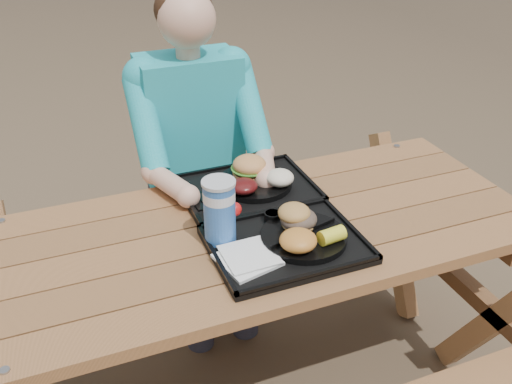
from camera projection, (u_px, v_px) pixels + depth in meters
name	position (u px, v px, depth m)	size (l,w,h in m)	color
picnic_table	(256.00, 316.00, 1.99)	(1.80, 1.49, 0.75)	#999999
tray_near	(286.00, 245.00, 1.70)	(0.45, 0.35, 0.02)	black
tray_far	(248.00, 190.00, 1.99)	(0.45, 0.35, 0.02)	black
plate_near	(304.00, 237.00, 1.71)	(0.26, 0.26, 0.02)	black
plate_far	(255.00, 183.00, 2.00)	(0.26, 0.26, 0.02)	black
napkin_stack	(247.00, 259.00, 1.62)	(0.15, 0.15, 0.02)	white
soda_cup	(220.00, 212.00, 1.67)	(0.09, 0.09, 0.19)	#1650A7
condiment_bbq	(272.00, 217.00, 1.79)	(0.05, 0.05, 0.03)	black
condiment_mustard	(290.00, 215.00, 1.81)	(0.05, 0.05, 0.03)	yellow
sandwich	(299.00, 210.00, 1.72)	(0.11, 0.11, 0.11)	#C18844
mac_cheese	(298.00, 240.00, 1.63)	(0.11, 0.11, 0.05)	gold
corn_cob	(332.00, 235.00, 1.66)	(0.08, 0.08, 0.05)	#FFF435
cutlery_far	(199.00, 195.00, 1.94)	(0.03, 0.18, 0.01)	black
burger	(249.00, 161.00, 2.00)	(0.12, 0.12, 0.11)	#DA8F4D
baked_beans	(243.00, 186.00, 1.91)	(0.10, 0.10, 0.04)	#501010
potato_salad	(280.00, 178.00, 1.95)	(0.10, 0.10, 0.05)	white
diner	(195.00, 174.00, 2.35)	(0.48, 0.84, 1.28)	teal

